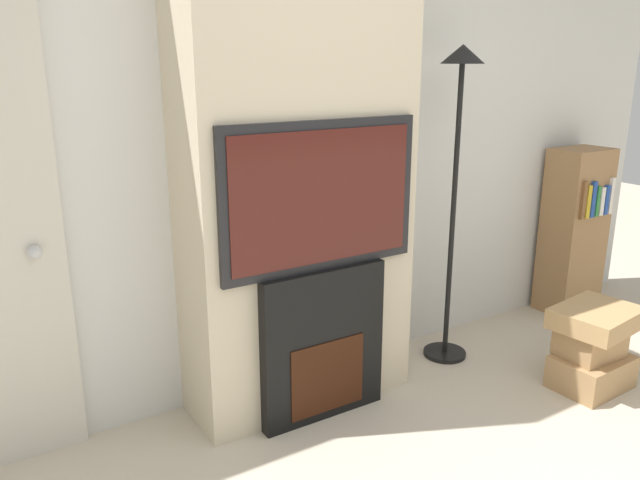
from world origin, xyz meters
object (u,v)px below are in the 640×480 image
object	(u,v)px
bookshelf	(574,231)
floor_lamp	(457,145)
fireplace	(320,343)
television	(320,196)
box_stack	(593,347)

from	to	relation	value
bookshelf	floor_lamp	bearing A→B (deg)	-175.54
fireplace	floor_lamp	bearing A→B (deg)	8.31
television	bookshelf	distance (m)	2.31
box_stack	bookshelf	bearing A→B (deg)	43.19
television	floor_lamp	xyz separation A→B (m)	(0.98, 0.15, 0.15)
television	fireplace	bearing A→B (deg)	90.00
box_stack	bookshelf	world-z (taller)	bookshelf
floor_lamp	box_stack	xyz separation A→B (m)	(0.41, -0.69, -1.04)
floor_lamp	box_stack	size ratio (longest dim) A/B	3.68
fireplace	floor_lamp	distance (m)	1.33
fireplace	bookshelf	distance (m)	2.26
television	box_stack	xyz separation A→B (m)	(1.39, -0.55, -0.89)
fireplace	floor_lamp	size ratio (longest dim) A/B	0.43
floor_lamp	bookshelf	bearing A→B (deg)	4.46
floor_lamp	box_stack	world-z (taller)	floor_lamp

